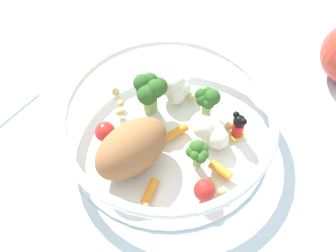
# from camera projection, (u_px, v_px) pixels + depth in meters

# --- Properties ---
(ground_plane) EXTENTS (2.40, 2.40, 0.00)m
(ground_plane) POSITION_uv_depth(u_px,v_px,m) (165.00, 147.00, 0.60)
(ground_plane) COLOR silver
(food_container) EXTENTS (0.26, 0.26, 0.07)m
(food_container) POSITION_uv_depth(u_px,v_px,m) (165.00, 126.00, 0.58)
(food_container) COLOR white
(food_container) RESTS_ON ground_plane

